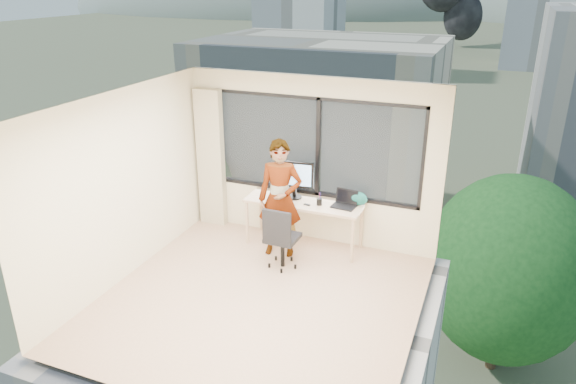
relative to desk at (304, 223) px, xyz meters
The scene contains 22 objects.
floor 1.70m from the desk, 90.00° to the right, with size 4.00×4.00×0.01m, color tan.
ceiling 2.78m from the desk, 90.00° to the right, with size 4.00×4.00×0.01m, color white.
wall_front 3.78m from the desk, 90.00° to the right, with size 4.00×0.01×2.60m, color beige.
wall_left 2.76m from the desk, 140.31° to the right, with size 0.01×4.00×2.60m, color beige.
wall_right 2.76m from the desk, 39.69° to the right, with size 0.01×4.00×2.60m, color beige.
window_wall 1.20m from the desk, 81.63° to the left, with size 3.30×0.16×1.55m, color black, non-canonical shape.
curtain 1.90m from the desk, behind, with size 0.45×0.14×2.30m, color beige.
desk is the anchor object (origin of this frame).
chair 0.74m from the desk, 94.44° to the right, with size 0.50×0.50×0.98m, color black, non-canonical shape.
person 0.68m from the desk, 124.13° to the right, with size 0.65×0.43×1.79m, color #2D2D33.
monitor 0.70m from the desk, 158.33° to the left, with size 0.60×0.13×0.60m, color black, non-canonical shape.
game_console 0.65m from the desk, 152.62° to the left, with size 0.28×0.24×0.07m, color white.
laptop 0.79m from the desk, ahead, with size 0.34×0.36×0.22m, color black, non-canonical shape.
cellphone 0.41m from the desk, 52.76° to the right, with size 0.10×0.04×0.01m, color black.
pen_cup 0.50m from the desk, 10.70° to the right, with size 0.08×0.08×0.10m, color black.
handbag 0.95m from the desk, 11.62° to the left, with size 0.27×0.14×0.21m, color #0B4740.
exterior_ground 119.21m from the desk, 90.00° to the left, with size 400.00×400.00×0.04m, color #515B3D.
near_bldg_a 30.64m from the desk, 107.62° to the left, with size 16.00×12.00×14.00m, color beige.
far_tower_d 160.05m from the desk, 112.02° to the left, with size 16.00×14.00×22.00m, color silver.
hill_a 340.51m from the desk, 110.65° to the left, with size 288.00×216.00×90.00m, color slate.
tree_a 27.88m from the desk, 128.19° to the left, with size 7.00×7.00×8.00m, color #18481A, non-canonical shape.
tree_b 19.51m from the desk, 76.24° to the left, with size 7.60×7.60×9.00m, color #18481A, non-canonical shape.
Camera 1 is at (2.54, -5.36, 3.93)m, focal length 33.19 mm.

